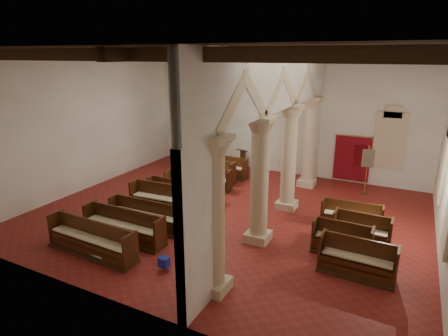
% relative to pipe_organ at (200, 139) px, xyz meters
% --- Properties ---
extents(floor, '(14.00, 14.00, 0.00)m').
position_rel_pipe_organ_xyz_m(floor, '(4.50, -5.50, -1.37)').
color(floor, maroon).
rests_on(floor, ground).
extents(ceiling, '(14.00, 14.00, 0.00)m').
position_rel_pipe_organ_xyz_m(ceiling, '(4.50, -5.50, 4.63)').
color(ceiling, '#301C10').
rests_on(ceiling, wall_back).
extents(wall_back, '(14.00, 0.02, 6.00)m').
position_rel_pipe_organ_xyz_m(wall_back, '(4.50, 0.50, 1.63)').
color(wall_back, white).
rests_on(wall_back, floor).
extents(wall_front, '(14.00, 0.02, 6.00)m').
position_rel_pipe_organ_xyz_m(wall_front, '(4.50, -11.50, 1.63)').
color(wall_front, white).
rests_on(wall_front, floor).
extents(wall_left, '(0.02, 12.00, 6.00)m').
position_rel_pipe_organ_xyz_m(wall_left, '(-2.50, -5.50, 1.63)').
color(wall_left, white).
rests_on(wall_left, floor).
extents(ceiling_beams, '(13.80, 11.80, 0.30)m').
position_rel_pipe_organ_xyz_m(ceiling_beams, '(4.50, -5.50, 4.45)').
color(ceiling_beams, '#3F2A14').
rests_on(ceiling_beams, wall_back).
extents(arcade, '(0.90, 11.90, 6.00)m').
position_rel_pipe_organ_xyz_m(arcade, '(6.30, -5.50, 2.19)').
color(arcade, beige).
rests_on(arcade, floor).
extents(window_right_b, '(0.03, 1.00, 2.20)m').
position_rel_pipe_organ_xyz_m(window_right_b, '(11.48, -3.00, 0.83)').
color(window_right_b, '#33745C').
rests_on(window_right_b, wall_right).
extents(window_back, '(1.00, 0.03, 2.20)m').
position_rel_pipe_organ_xyz_m(window_back, '(9.50, 0.48, 0.83)').
color(window_back, '#33745C').
rests_on(window_back, wall_back).
extents(pipe_organ, '(2.10, 0.85, 4.40)m').
position_rel_pipe_organ_xyz_m(pipe_organ, '(0.00, 0.00, 0.00)').
color(pipe_organ, '#3F2A14').
rests_on(pipe_organ, floor).
extents(lectern, '(0.53, 0.55, 1.19)m').
position_rel_pipe_organ_xyz_m(lectern, '(2.70, -0.19, -0.88)').
color(lectern, '#31210F').
rests_on(lectern, floor).
extents(dossal_curtain, '(1.80, 0.07, 2.17)m').
position_rel_pipe_organ_xyz_m(dossal_curtain, '(8.00, 0.42, -0.21)').
color(dossal_curtain, maroon).
rests_on(dossal_curtain, floor).
extents(processional_banner, '(0.49, 0.63, 2.17)m').
position_rel_pipe_organ_xyz_m(processional_banner, '(8.83, -0.98, -0.60)').
color(processional_banner, '#3F2A14').
rests_on(processional_banner, floor).
extents(hymnal_box_a, '(0.29, 0.24, 0.28)m').
position_rel_pipe_organ_xyz_m(hymnal_box_a, '(4.59, -9.79, -1.13)').
color(hymnal_box_a, navy).
rests_on(hymnal_box_a, floor).
extents(hymnal_box_b, '(0.35, 0.32, 0.28)m').
position_rel_pipe_organ_xyz_m(hymnal_box_b, '(3.49, -7.92, -1.13)').
color(hymnal_box_b, navy).
rests_on(hymnal_box_b, floor).
extents(hymnal_box_c, '(0.33, 0.29, 0.28)m').
position_rel_pipe_organ_xyz_m(hymnal_box_c, '(3.58, -5.85, -1.13)').
color(hymnal_box_c, navy).
rests_on(hymnal_box_c, floor).
extents(tube_heater_a, '(1.02, 0.18, 0.10)m').
position_rel_pipe_organ_xyz_m(tube_heater_a, '(2.28, -10.28, -1.21)').
color(tube_heater_a, silver).
rests_on(tube_heater_a, floor).
extents(tube_heater_b, '(1.14, 0.26, 0.11)m').
position_rel_pipe_organ_xyz_m(tube_heater_b, '(1.41, -9.51, -1.21)').
color(tube_heater_b, silver).
rests_on(tube_heater_b, floor).
extents(nave_pew_0, '(3.22, 0.82, 1.04)m').
position_rel_pipe_organ_xyz_m(nave_pew_0, '(2.14, -10.07, -1.03)').
color(nave_pew_0, '#3F2A14').
rests_on(nave_pew_0, floor).
extents(nave_pew_1, '(2.96, 0.70, 1.04)m').
position_rel_pipe_organ_xyz_m(nave_pew_1, '(2.40, -8.93, -1.03)').
color(nave_pew_1, '#3F2A14').
rests_on(nave_pew_1, floor).
extents(nave_pew_2, '(3.01, 0.73, 0.98)m').
position_rel_pipe_organ_xyz_m(nave_pew_2, '(2.54, -7.88, -1.05)').
color(nave_pew_2, '#3F2A14').
rests_on(nave_pew_2, floor).
extents(nave_pew_3, '(2.90, 0.92, 1.13)m').
position_rel_pipe_organ_xyz_m(nave_pew_3, '(2.32, -6.52, -1.00)').
color(nave_pew_3, '#3F2A14').
rests_on(nave_pew_3, floor).
extents(nave_pew_4, '(3.02, 0.79, 0.96)m').
position_rel_pipe_organ_xyz_m(nave_pew_4, '(2.31, -5.55, -1.06)').
color(nave_pew_4, '#3F2A14').
rests_on(nave_pew_4, floor).
extents(nave_pew_5, '(2.62, 0.68, 0.99)m').
position_rel_pipe_organ_xyz_m(nave_pew_5, '(2.35, -4.57, -1.04)').
color(nave_pew_5, '#3F2A14').
rests_on(nave_pew_5, floor).
extents(nave_pew_6, '(2.55, 0.80, 0.97)m').
position_rel_pipe_organ_xyz_m(nave_pew_6, '(2.26, -3.46, -1.05)').
color(nave_pew_6, '#3F2A14').
rests_on(nave_pew_6, floor).
extents(nave_pew_7, '(2.72, 0.73, 1.08)m').
position_rel_pipe_organ_xyz_m(nave_pew_7, '(1.91, -2.54, -1.01)').
color(nave_pew_7, '#3F2A14').
rests_on(nave_pew_7, floor).
extents(nave_pew_8, '(2.92, 0.77, 1.02)m').
position_rel_pipe_organ_xyz_m(nave_pew_8, '(2.02, -1.51, -1.03)').
color(nave_pew_8, '#3F2A14').
rests_on(nave_pew_8, floor).
extents(aisle_pew_0, '(2.05, 0.76, 1.06)m').
position_rel_pipe_organ_xyz_m(aisle_pew_0, '(9.45, -7.64, -1.02)').
color(aisle_pew_0, '#3F2A14').
rests_on(aisle_pew_0, floor).
extents(aisle_pew_1, '(1.74, 0.71, 1.02)m').
position_rel_pipe_organ_xyz_m(aisle_pew_1, '(8.87, -6.66, -1.03)').
color(aisle_pew_1, '#3F2A14').
rests_on(aisle_pew_1, floor).
extents(aisle_pew_2, '(1.76, 0.73, 1.05)m').
position_rel_pipe_organ_xyz_m(aisle_pew_2, '(9.32, -5.81, -1.02)').
color(aisle_pew_2, '#3F2A14').
rests_on(aisle_pew_2, floor).
extents(aisle_pew_3, '(2.06, 0.79, 0.98)m').
position_rel_pipe_organ_xyz_m(aisle_pew_3, '(8.84, -4.75, -1.04)').
color(aisle_pew_3, '#3F2A14').
rests_on(aisle_pew_3, floor).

